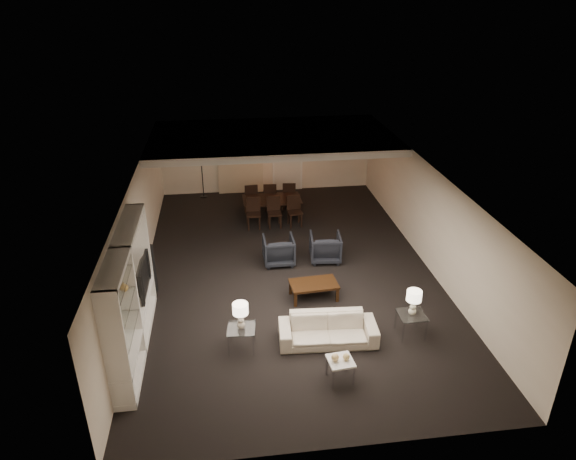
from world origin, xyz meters
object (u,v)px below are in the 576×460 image
(side_table_right, at_px, (411,324))
(table_lamp_left, at_px, (241,316))
(armchair_right, at_px, (325,247))
(vase_amber, at_px, (124,287))
(chair_nm, at_px, (274,213))
(chair_fm, at_px, (270,196))
(pendant_light, at_px, (283,153))
(coffee_table, at_px, (314,290))
(marble_table, at_px, (340,370))
(chair_fr, at_px, (289,195))
(table_lamp_right, at_px, (413,303))
(sofa, at_px, (328,330))
(side_table_left, at_px, (242,338))
(vase_blue, at_px, (120,339))
(chair_nr, at_px, (295,211))
(floor_lamp, at_px, (202,173))
(armchair_left, at_px, (279,250))
(dining_table, at_px, (272,208))
(chair_fl, at_px, (251,197))
(television, at_px, (139,277))
(chair_nl, at_px, (254,214))
(floor_speaker, at_px, (152,269))

(side_table_right, relative_size, table_lamp_left, 0.97)
(armchair_right, relative_size, vase_amber, 4.84)
(chair_nm, bearing_deg, chair_fm, 88.30)
(pendant_light, xyz_separation_m, table_lamp_left, (-1.59, -6.41, -1.15))
(coffee_table, relative_size, chair_nm, 1.17)
(armchair_right, bearing_deg, pendant_light, -71.59)
(pendant_light, distance_m, marble_table, 7.70)
(chair_fm, distance_m, chair_fr, 0.60)
(table_lamp_left, bearing_deg, marble_table, -32.91)
(chair_nm, bearing_deg, table_lamp_right, -69.90)
(sofa, relative_size, side_table_left, 3.64)
(table_lamp_right, relative_size, vase_blue, 3.40)
(marble_table, xyz_separation_m, chair_nr, (0.12, 6.54, 0.23))
(armchair_right, relative_size, chair_nr, 0.87)
(marble_table, bearing_deg, floor_lamp, 105.69)
(armchair_left, xyz_separation_m, chair_nm, (0.12, 2.14, 0.09))
(armchair_left, xyz_separation_m, chair_fm, (0.12, 3.44, 0.09))
(armchair_left, xyz_separation_m, dining_table, (0.12, 2.79, -0.05))
(coffee_table, distance_m, armchair_right, 1.81)
(pendant_light, xyz_separation_m, chair_fm, (-0.37, 0.33, -1.47))
(pendant_light, relative_size, chair_nr, 0.58)
(chair_nr, bearing_deg, pendant_light, 97.02)
(table_lamp_right, distance_m, chair_fl, 7.30)
(side_table_left, xyz_separation_m, table_lamp_left, (0.00, 0.00, 0.52))
(coffee_table, xyz_separation_m, table_lamp_left, (-1.70, -1.60, 0.58))
(side_table_left, bearing_deg, pendant_light, 76.09)
(chair_fm, bearing_deg, floor_lamp, -28.22)
(floor_lamp, bearing_deg, armchair_left, -67.50)
(television, bearing_deg, chair_nm, -36.91)
(sofa, bearing_deg, armchair_left, 103.93)
(table_lamp_right, height_order, chair_fl, table_lamp_right)
(armchair_left, xyz_separation_m, floor_lamp, (-1.97, 4.76, 0.47))
(side_table_right, bearing_deg, chair_fl, 112.38)
(armchair_left, distance_m, chair_fr, 3.52)
(side_table_left, xyz_separation_m, television, (-1.99, 1.17, 0.84))
(side_table_right, height_order, chair_nm, chair_nm)
(armchair_right, distance_m, table_lamp_left, 4.04)
(pendant_light, relative_size, coffee_table, 0.49)
(chair_nl, xyz_separation_m, chair_nr, (1.20, 0.00, 0.00))
(marble_table, bearing_deg, armchair_right, 82.23)
(floor_speaker, bearing_deg, television, -72.73)
(coffee_table, relative_size, floor_speaker, 0.88)
(pendant_light, height_order, armchair_left, pendant_light)
(sofa, height_order, floor_lamp, floor_lamp)
(side_table_right, xyz_separation_m, chair_fm, (-2.18, 6.74, 0.20))
(table_lamp_left, bearing_deg, chair_nm, 77.35)
(armchair_left, height_order, dining_table, armchair_left)
(coffee_table, distance_m, side_table_left, 2.34)
(coffee_table, xyz_separation_m, table_lamp_right, (1.70, -1.60, 0.58))
(chair_nm, xyz_separation_m, floor_lamp, (-2.10, 2.62, 0.38))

